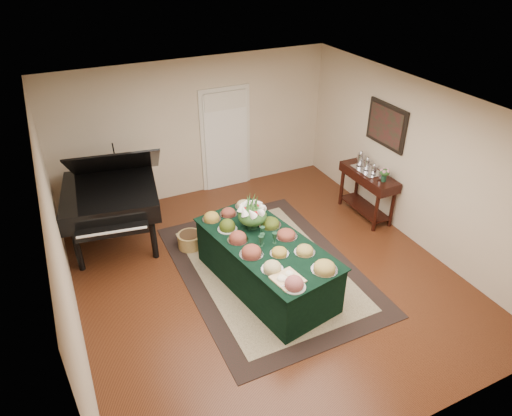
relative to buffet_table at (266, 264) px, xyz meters
name	(u,v)px	position (x,y,z in m)	size (l,w,h in m)	color
ground	(264,274)	(0.09, 0.23, -0.40)	(6.00, 6.00, 0.00)	black
area_rug	(267,268)	(0.19, 0.32, -0.39)	(2.60, 3.65, 0.01)	black
kitchen_doorway	(226,140)	(0.69, 3.20, 0.62)	(1.05, 0.07, 2.10)	silver
buffet_table	(266,264)	(0.00, 0.00, 0.00)	(1.49, 2.48, 0.79)	black
food_platters	(263,238)	(-0.02, 0.04, 0.44)	(1.23, 2.35, 0.13)	silver
cutting_board	(287,277)	(-0.12, -0.85, 0.43)	(0.41, 0.41, 0.10)	tan
green_goblets	(265,237)	(-0.02, -0.01, 0.48)	(0.29, 0.29, 0.18)	#153422
floral_centerpiece	(252,212)	(-0.01, 0.43, 0.66)	(0.45, 0.45, 0.45)	#153422
grand_piano	(111,196)	(-1.79, 2.10, 0.52)	(1.83, 1.99, 1.82)	black
wicker_basket	(190,241)	(-0.72, 1.41, -0.27)	(0.41, 0.41, 0.26)	#A17F41
mahogany_sideboard	(368,182)	(2.59, 1.00, 0.29)	(0.45, 1.24, 0.90)	black
tea_service	(369,165)	(2.59, 1.04, 0.61)	(0.34, 0.74, 0.30)	silver
pink_bouquet	(385,173)	(2.59, 0.61, 0.66)	(0.19, 0.19, 0.25)	#153422
wall_painting	(386,125)	(2.81, 1.00, 1.35)	(0.05, 0.95, 0.75)	black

